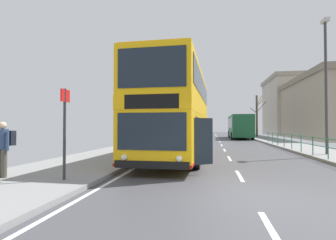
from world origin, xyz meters
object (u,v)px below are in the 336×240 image
at_px(street_lamp_far_side, 326,75).
at_px(bare_tree_far_00, 257,115).
at_px(background_building_01, 305,106).
at_px(pedestrian_with_backpack, 3,145).
at_px(bus_stop_sign_near, 65,123).
at_px(background_bus_far_lane, 240,126).
at_px(double_decker_bus_main, 178,113).

bearing_deg(street_lamp_far_side, bare_tree_far_00, 89.05).
distance_m(street_lamp_far_side, background_building_01, 37.94).
relative_size(pedestrian_with_backpack, bare_tree_far_00, 0.27).
xyz_separation_m(bus_stop_sign_near, bare_tree_far_00, (10.88, 32.62, 1.57)).
bearing_deg(background_building_01, background_bus_far_lane, -131.80).
height_order(bare_tree_far_00, background_building_01, background_building_01).
relative_size(double_decker_bus_main, background_building_01, 0.84).
bearing_deg(bare_tree_far_00, street_lamp_far_side, -90.95).
height_order(bus_stop_sign_near, bare_tree_far_00, bare_tree_far_00).
xyz_separation_m(background_bus_far_lane, bare_tree_far_00, (2.77, 2.83, 1.63)).
xyz_separation_m(double_decker_bus_main, street_lamp_far_side, (8.01, 1.87, 2.14)).
bearing_deg(bare_tree_far_00, background_bus_far_lane, -134.42).
bearing_deg(street_lamp_far_side, background_bus_far_lane, 96.39).
bearing_deg(double_decker_bus_main, street_lamp_far_side, 13.15).
relative_size(double_decker_bus_main, bare_tree_far_00, 1.86).
distance_m(background_bus_far_lane, background_building_01, 20.54).
bearing_deg(double_decker_bus_main, bus_stop_sign_near, -110.22).
bearing_deg(street_lamp_far_side, bus_stop_sign_near, -140.68).
xyz_separation_m(background_bus_far_lane, bus_stop_sign_near, (-8.11, -29.79, 0.06)).
xyz_separation_m(double_decker_bus_main, background_bus_far_lane, (5.63, 23.08, -0.66)).
height_order(background_bus_far_lane, background_building_01, background_building_01).
height_order(bus_stop_sign_near, background_building_01, background_building_01).
distance_m(background_bus_far_lane, bus_stop_sign_near, 30.87).
distance_m(double_decker_bus_main, street_lamp_far_side, 8.50).
bearing_deg(bare_tree_far_00, double_decker_bus_main, -107.98).
relative_size(double_decker_bus_main, background_bus_far_lane, 1.06).
bearing_deg(pedestrian_with_backpack, double_decker_bus_main, 56.21).
bearing_deg(double_decker_bus_main, background_bus_far_lane, 76.28).
bearing_deg(bus_stop_sign_near, pedestrian_with_backpack, 179.54).
distance_m(double_decker_bus_main, bus_stop_sign_near, 7.18).
xyz_separation_m(background_bus_far_lane, street_lamp_far_side, (2.37, -21.21, 2.80)).
bearing_deg(background_building_01, double_decker_bus_main, -116.60).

